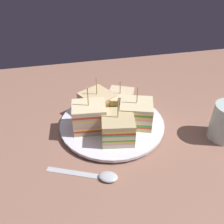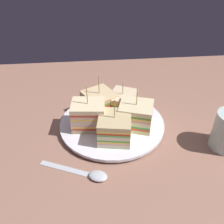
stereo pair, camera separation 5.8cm
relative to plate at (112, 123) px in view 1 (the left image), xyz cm
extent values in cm
cube|color=#9C6D5A|center=(0.00, 0.00, -1.71)|extent=(128.29, 81.24, 1.80)
cylinder|color=white|center=(0.00, 0.00, -0.51)|extent=(16.07, 16.07, 0.60)
cylinder|color=white|center=(0.00, 0.00, 0.16)|extent=(25.92, 25.92, 0.74)
cube|color=#CFC684|center=(-5.50, 1.84, 1.07)|extent=(9.41, 8.86, 1.08)
cube|color=#9E7242|center=(-1.94, 0.66, 1.07)|extent=(2.40, 6.40, 1.08)
cube|color=red|center=(-5.50, 1.84, 1.89)|extent=(9.41, 8.86, 0.56)
cube|color=green|center=(-5.50, 1.84, 2.45)|extent=(9.41, 8.86, 0.56)
cube|color=beige|center=(-5.50, 1.84, 3.27)|extent=(9.41, 8.86, 1.08)
cube|color=#B2844C|center=(-1.94, 0.66, 3.27)|extent=(2.40, 6.40, 1.08)
cube|color=pink|center=(-5.50, 1.84, 4.09)|extent=(9.41, 8.86, 0.56)
cube|color=#ECBF64|center=(-5.50, 1.84, 4.65)|extent=(9.41, 8.86, 0.56)
cube|color=#549334|center=(-5.50, 1.84, 5.21)|extent=(9.41, 8.86, 0.56)
cube|color=beige|center=(-5.50, 1.84, 6.03)|extent=(9.41, 8.86, 1.08)
cylinder|color=tan|center=(-5.50, 1.84, 8.72)|extent=(0.24, 0.24, 4.29)
cube|color=#CFBB88|center=(-3.24, -4.81, 1.00)|extent=(8.94, 9.60, 0.93)
cube|color=#B2844C|center=(-1.61, -1.43, 1.00)|extent=(5.63, 2.93, 0.93)
cube|color=#E0CA62|center=(-3.24, -4.81, 1.74)|extent=(8.94, 9.60, 0.55)
cube|color=#DE4531|center=(-3.24, -4.81, 2.28)|extent=(8.94, 9.60, 0.55)
cube|color=beige|center=(-3.24, -4.81, 3.03)|extent=(8.94, 9.60, 0.93)
cube|color=#B2844C|center=(-1.61, -1.43, 3.03)|extent=(5.63, 2.93, 0.93)
cube|color=#469542|center=(-3.24, -4.81, 3.77)|extent=(8.94, 9.60, 0.55)
cube|color=#E6CA5B|center=(-3.24, -4.81, 4.31)|extent=(8.94, 9.60, 0.55)
cube|color=beige|center=(-3.24, -4.81, 5.05)|extent=(8.94, 9.60, 0.93)
cylinder|color=tan|center=(-3.24, -4.81, 7.31)|extent=(0.24, 0.24, 3.58)
cube|color=beige|center=(2.72, -5.12, 1.05)|extent=(9.98, 10.17, 1.05)
cube|color=#B2844C|center=(0.93, -1.82, 1.05)|extent=(6.33, 3.64, 1.05)
cube|color=#5DAE49|center=(2.72, -5.12, 1.86)|extent=(9.98, 10.17, 0.56)
cube|color=#EBD94B|center=(2.72, -5.12, 2.42)|extent=(9.98, 10.17, 0.56)
cube|color=beige|center=(2.72, -5.12, 3.23)|extent=(9.98, 10.17, 1.05)
cube|color=#9E7242|center=(0.93, -1.82, 3.23)|extent=(6.33, 3.64, 1.05)
cube|color=red|center=(2.72, -5.12, 4.03)|extent=(9.98, 10.17, 0.56)
cube|color=#529F42|center=(2.72, -5.12, 4.60)|extent=(9.98, 10.17, 0.56)
cube|color=beige|center=(2.72, -5.12, 5.40)|extent=(9.98, 10.17, 1.05)
cylinder|color=tan|center=(2.72, -5.12, 8.34)|extent=(0.24, 0.24, 4.82)
cube|color=#D6B485|center=(5.70, 1.06, 1.08)|extent=(8.25, 7.00, 1.10)
cube|color=#B2844C|center=(1.97, 1.44, 1.08)|extent=(0.92, 6.13, 1.10)
cube|color=#CF3F29|center=(5.70, 1.06, 1.90)|extent=(8.25, 7.00, 0.54)
cube|color=#FECA55|center=(5.70, 1.06, 2.44)|extent=(8.25, 7.00, 0.54)
cube|color=#E3A098|center=(5.70, 1.06, 2.99)|extent=(8.25, 7.00, 0.54)
cube|color=beige|center=(5.70, 1.06, 3.81)|extent=(8.25, 7.00, 1.10)
cube|color=#B2844C|center=(1.97, 1.44, 3.81)|extent=(0.92, 6.13, 1.10)
cube|color=#F6CC50|center=(5.70, 1.06, 4.63)|extent=(8.25, 7.00, 0.54)
cube|color=#E3A5A7|center=(5.70, 1.06, 5.17)|extent=(8.25, 7.00, 0.54)
cube|color=#CC4222|center=(5.70, 1.06, 5.71)|extent=(8.25, 7.00, 0.54)
cube|color=beige|center=(5.70, 1.06, 6.53)|extent=(8.25, 7.00, 1.10)
cylinder|color=tan|center=(5.70, 1.06, 9.36)|extent=(0.24, 0.24, 4.56)
cube|color=beige|center=(0.36, 5.79, 1.04)|extent=(8.31, 8.75, 1.03)
cube|color=#9E7242|center=(-0.27, 2.09, 1.04)|extent=(6.93, 1.48, 1.03)
cube|color=#EAA49D|center=(0.36, 5.79, 1.78)|extent=(8.31, 8.75, 0.44)
cube|color=yellow|center=(0.36, 5.79, 2.22)|extent=(8.31, 8.75, 0.44)
cube|color=#52A541|center=(0.36, 5.79, 2.65)|extent=(8.31, 8.75, 0.44)
cube|color=beige|center=(0.36, 5.79, 3.39)|extent=(8.31, 8.75, 1.03)
cube|color=#9E7242|center=(-0.27, 2.09, 3.39)|extent=(6.93, 1.48, 1.03)
cube|color=#54AF4F|center=(0.36, 5.79, 4.12)|extent=(8.31, 8.75, 0.44)
cube|color=red|center=(0.36, 5.79, 4.56)|extent=(8.31, 8.75, 0.44)
cube|color=#F4D74C|center=(0.36, 5.79, 5.00)|extent=(8.31, 8.75, 0.44)
cube|color=#D3BB84|center=(0.36, 5.79, 5.73)|extent=(8.31, 8.75, 1.03)
cylinder|color=tan|center=(0.36, 5.79, 8.52)|extent=(0.24, 0.24, 4.54)
cylinder|color=#E0B263|center=(0.73, -0.46, 0.82)|extent=(4.10, 4.08, 0.71)
cylinder|color=#EDD87F|center=(-0.19, 0.23, 1.42)|extent=(4.11, 4.06, 1.08)
cylinder|color=#EBD883|center=(-1.82, -0.99, 1.90)|extent=(4.39, 4.39, 0.47)
cylinder|color=#E2B561|center=(-0.24, -1.22, 2.61)|extent=(5.23, 5.24, 0.89)
cylinder|color=#E0C264|center=(0.80, 0.03, 2.67)|extent=(5.10, 5.16, 1.17)
cube|color=silver|center=(10.95, 12.97, -0.69)|extent=(10.87, 5.62, 0.25)
ellipsoid|color=silver|center=(4.36, 15.84, -0.31)|extent=(4.58, 4.03, 1.00)
cylinder|color=gold|center=(-24.64, 9.79, 0.66)|extent=(6.41, 6.41, 2.94)
camera|label=1|loc=(10.39, 45.69, 37.42)|focal=38.27mm
camera|label=2|loc=(4.69, 46.62, 37.42)|focal=38.27mm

